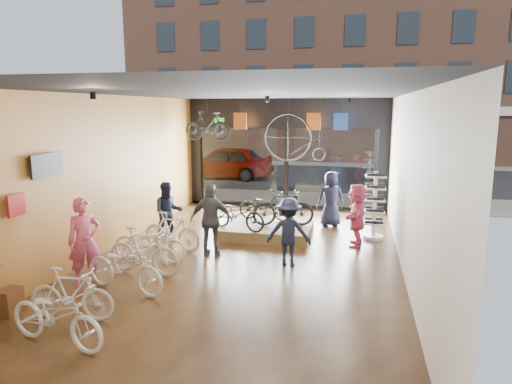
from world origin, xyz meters
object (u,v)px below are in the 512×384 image
(display_bike_mid, at_px, (283,208))
(customer_4, at_px, (331,199))
(box_truck, at_px, (404,157))
(floor_bike_1, at_px, (71,294))
(floor_bike_5, at_px, (172,231))
(customer_0, at_px, (84,241))
(customer_2, at_px, (211,220))
(customer_1, at_px, (168,212))
(sunglasses_rack, at_px, (375,206))
(display_bike_left, at_px, (238,214))
(hung_bike, at_px, (207,126))
(street_car, at_px, (225,162))
(customer_5, at_px, (357,215))
(floor_bike_2, at_px, (125,268))
(display_bike_right, at_px, (265,206))
(penny_farthing, at_px, (298,139))
(floor_bike_3, at_px, (143,251))
(display_platform, at_px, (267,230))
(floor_bike_0, at_px, (56,316))
(customer_3, at_px, (289,232))
(floor_bike_4, at_px, (150,243))

(display_bike_mid, distance_m, customer_4, 1.85)
(box_truck, relative_size, display_bike_mid, 4.15)
(floor_bike_1, distance_m, floor_bike_5, 3.94)
(customer_0, distance_m, customer_2, 2.94)
(customer_1, xyz_separation_m, sunglasses_rack, (5.28, 1.45, 0.12))
(display_bike_left, xyz_separation_m, hung_bike, (-1.70, 2.69, 2.19))
(street_car, distance_m, customer_1, 11.11)
(customer_5, bearing_deg, floor_bike_5, -69.76)
(floor_bike_2, xyz_separation_m, display_bike_right, (1.73, 5.01, 0.23))
(floor_bike_5, relative_size, penny_farthing, 0.83)
(customer_2, xyz_separation_m, customer_5, (3.36, 1.61, -0.07))
(street_car, relative_size, floor_bike_3, 2.79)
(customer_1, bearing_deg, customer_0, -128.27)
(display_platform, distance_m, hung_bike, 4.20)
(floor_bike_1, bearing_deg, sunglasses_rack, -43.83)
(floor_bike_3, height_order, customer_4, customer_4)
(box_truck, xyz_separation_m, customer_1, (-6.77, -9.98, -0.58))
(street_car, xyz_separation_m, penny_farthing, (4.57, -7.18, 1.69))
(street_car, xyz_separation_m, floor_bike_0, (2.24, -16.36, -0.34))
(floor_bike_3, distance_m, customer_4, 6.11)
(display_platform, height_order, penny_farthing, penny_farthing)
(customer_1, xyz_separation_m, customer_5, (4.83, 0.74, 0.01))
(box_truck, height_order, customer_5, box_truck)
(display_bike_mid, height_order, hung_bike, hung_bike)
(floor_bike_1, bearing_deg, display_bike_left, -20.50)
(floor_bike_3, bearing_deg, floor_bike_2, -168.68)
(display_bike_mid, xyz_separation_m, customer_0, (-3.29, -4.25, 0.07))
(hung_bike, bearing_deg, customer_3, -134.19)
(box_truck, xyz_separation_m, display_platform, (-4.35, -8.87, -1.23))
(street_car, bearing_deg, customer_1, 8.77)
(box_truck, height_order, display_platform, box_truck)
(floor_bike_2, relative_size, penny_farthing, 0.96)
(display_bike_left, bearing_deg, street_car, 37.43)
(hung_bike, bearing_deg, display_platform, -122.73)
(floor_bike_5, relative_size, customer_0, 0.90)
(floor_bike_2, height_order, display_bike_right, display_bike_right)
(floor_bike_4, distance_m, display_bike_mid, 3.83)
(floor_bike_2, distance_m, display_platform, 4.83)
(display_bike_right, xyz_separation_m, customer_0, (-2.69, -4.81, 0.17))
(customer_0, xyz_separation_m, penny_farthing, (3.31, 6.90, 1.62))
(floor_bike_5, height_order, customer_3, customer_3)
(floor_bike_0, height_order, floor_bike_5, floor_bike_5)
(customer_1, height_order, customer_5, customer_5)
(customer_5, bearing_deg, display_bike_mid, -98.54)
(display_bike_right, height_order, customer_2, customer_2)
(customer_5, height_order, hung_bike, hung_bike)
(floor_bike_4, bearing_deg, display_platform, -39.68)
(floor_bike_3, height_order, customer_5, customer_5)
(box_truck, relative_size, customer_0, 3.97)
(street_car, distance_m, box_truck, 8.54)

